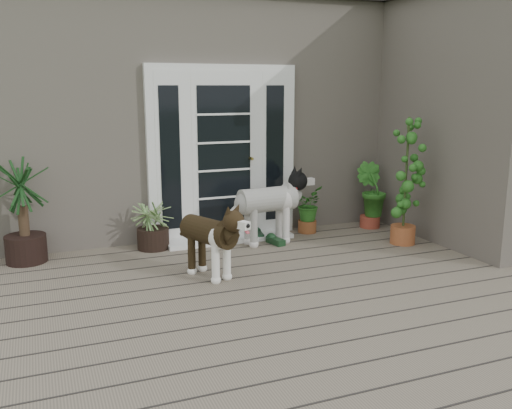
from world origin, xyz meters
name	(u,v)px	position (x,y,z in m)	size (l,w,h in m)	color
deck	(319,298)	(0.00, 0.40, 0.06)	(6.20, 4.60, 0.12)	#6B5B4C
house_main	(194,116)	(0.00, 4.65, 1.55)	(7.40, 4.00, 3.10)	#665E54
roof_main	(191,6)	(0.00, 4.65, 3.20)	(7.60, 4.20, 0.20)	#2D2826
house_wing	(485,124)	(2.90, 1.50, 1.55)	(1.60, 2.40, 3.10)	#665E54
door_unit	(223,153)	(-0.20, 2.60, 1.19)	(1.90, 0.14, 2.15)	white
door_step	(229,238)	(-0.20, 2.40, 0.14)	(1.60, 0.40, 0.05)	white
brindle_dog	(209,244)	(-0.83, 1.19, 0.46)	(0.35, 0.83, 0.69)	#312311
white_dog	(267,212)	(0.19, 2.11, 0.52)	(0.41, 0.96, 0.80)	silver
spider_plant	(153,221)	(-1.15, 2.40, 0.45)	(0.63, 0.63, 0.67)	#90AF6B
yucca	(23,209)	(-2.55, 2.40, 0.72)	(0.82, 0.82, 1.19)	black
herb_a	(307,213)	(0.88, 2.39, 0.38)	(0.41, 0.41, 0.52)	#224E16
herb_b	(371,203)	(1.80, 2.32, 0.45)	(0.44, 0.44, 0.66)	#1C5418
herb_c	(398,201)	(2.31, 2.40, 0.44)	(0.41, 0.41, 0.63)	#225F1B
sapling	(406,179)	(1.73, 1.48, 0.92)	(0.47, 0.47, 1.59)	#265317
clog_left	(276,240)	(0.27, 2.04, 0.17)	(0.15, 0.32, 0.10)	#143319
clog_right	(258,234)	(0.17, 2.37, 0.17)	(0.15, 0.32, 0.10)	black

